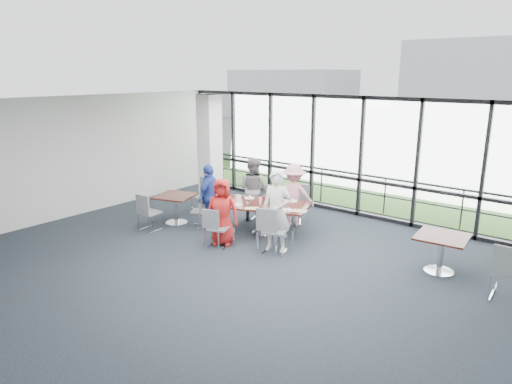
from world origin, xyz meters
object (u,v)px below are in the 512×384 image
Objects in this scene: side_table_right at (442,241)px; diner_near_right at (277,211)px; diner_far_left at (253,189)px; side_table_left at (176,199)px; chair_spare_la at (150,213)px; chair_main_fr at (292,204)px; structural_column at (210,153)px; diner_end at (210,196)px; chair_spare_lb at (201,197)px; diner_near_left at (222,212)px; chair_main_end at (200,211)px; chair_main_nr at (275,231)px; chair_main_nl at (219,228)px; chair_main_fl at (261,203)px; chair_spare_r at (509,273)px; main_table at (264,208)px; diner_far_right at (294,195)px.

side_table_right is 0.55× the size of diner_near_right.
side_table_left is at bearing 42.37° from diner_far_left.
chair_main_fr is at bearing 43.83° from chair_spare_la.
chair_main_fr is (2.57, 0.36, -1.11)m from structural_column.
chair_spare_la reaches higher than side_table_right.
chair_spare_lb is at bearing -135.66° from diner_end.
chair_main_end is at bearing 130.70° from diner_near_left.
chair_main_nr is 3.45m from chair_spare_lb.
chair_main_fr is at bearing 169.70° from side_table_right.
chair_main_fl is at bearing 83.36° from chair_main_nl.
diner_near_right is (1.18, 0.44, 0.14)m from diner_near_left.
diner_near_right is at bearing -173.37° from chair_spare_r.
chair_main_nl is (-0.26, -1.29, -0.21)m from main_table.
side_table_left is 2.99m from chair_main_fr.
chair_main_end is at bearing 14.50° from side_table_left.
diner_near_right is 1.82× the size of chair_main_nr.
diner_far_left is 2.02× the size of chair_main_end.
diner_far_right is at bearing 59.23° from main_table.
diner_far_left is 2.67m from chair_spare_la.
main_table is 1.33× the size of diner_near_right.
diner_far_right reaches higher than chair_main_nr.
chair_main_nr is at bearing 166.16° from chair_spare_lb.
chair_spare_r is at bearing -5.85° from structural_column.
side_table_left is at bearing -78.88° from diner_end.
chair_spare_la is (-6.33, -1.95, -0.19)m from side_table_right.
chair_main_fr is at bearing 67.78° from main_table.
chair_main_end is (-1.61, -1.75, -0.07)m from chair_main_fr.
side_table_right is at bearing -175.02° from chair_spare_lb.
chair_spare_r is (4.39, 0.65, -0.40)m from diner_near_right.
structural_column reaches higher than chair_spare_lb.
diner_near_left reaches higher than chair_main_nl.
diner_end is 1.93× the size of chair_main_end.
diner_near_left is 1.64× the size of chair_spare_lb.
diner_far_left is 1.69× the size of chair_main_nr.
chair_main_fr is at bearing 104.03° from chair_main_end.
chair_main_nl is at bearing -168.34° from diner_near_right.
diner_end is at bearing 61.00° from diner_far_left.
diner_far_left is 1.80× the size of chair_spare_lb.
chair_main_fr is 2.37m from chair_main_end.
diner_far_left reaches higher than chair_spare_lb.
chair_main_fl reaches higher than chair_main_end.
chair_spare_lb is at bearing 119.12° from diner_near_left.
chair_main_fl is at bearing 116.62° from chair_main_nr.
diner_far_right is 1.03m from chair_main_fl.
chair_spare_lb is (-0.05, 1.79, 0.01)m from chair_spare_la.
structural_column is 2.80m from main_table.
chair_main_nr is at bearing 116.09° from chair_main_fl.
chair_spare_r is (5.52, 1.27, 0.07)m from chair_main_nl.
side_table_left and side_table_right have the same top height.
chair_main_nr is at bearing 0.22° from side_table_left.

